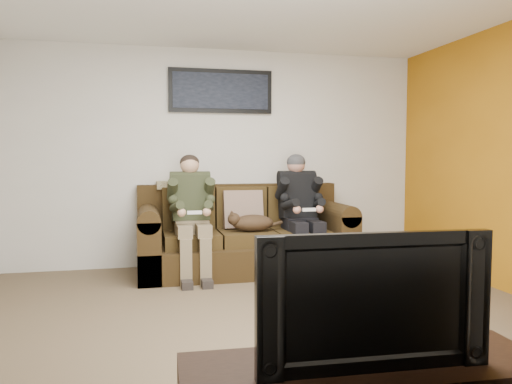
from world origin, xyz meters
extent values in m
plane|color=brown|center=(0.00, 0.00, 0.00)|extent=(5.00, 5.00, 0.00)
plane|color=beige|center=(0.00, 2.25, 1.30)|extent=(5.00, 0.00, 5.00)
plane|color=beige|center=(0.00, -2.25, 1.30)|extent=(5.00, 0.00, 5.00)
cube|color=#31220E|center=(0.21, 1.75, 0.16)|extent=(2.40, 1.04, 0.33)
cube|color=#31220E|center=(0.21, 2.16, 0.65)|extent=(2.40, 0.22, 0.65)
cube|color=#31220E|center=(-0.87, 1.75, 0.33)|extent=(0.24, 1.04, 0.65)
cube|color=#31220E|center=(1.29, 1.75, 0.33)|extent=(0.24, 1.04, 0.65)
cylinder|color=#31220E|center=(-0.87, 1.75, 0.65)|extent=(0.24, 1.04, 0.24)
cylinder|color=#31220E|center=(1.29, 1.75, 0.65)|extent=(0.24, 1.04, 0.24)
cube|color=#3C2B12|center=(-0.41, 1.70, 0.40)|extent=(0.60, 0.65, 0.15)
cube|color=#3C2B12|center=(-0.41, 2.01, 0.72)|extent=(0.60, 0.15, 0.48)
cube|color=#3C2B12|center=(0.21, 1.70, 0.40)|extent=(0.60, 0.65, 0.15)
cube|color=#3C2B12|center=(0.21, 2.01, 0.72)|extent=(0.60, 0.15, 0.48)
cube|color=#3C2B12|center=(0.83, 1.70, 0.40)|extent=(0.60, 0.65, 0.15)
cube|color=#3C2B12|center=(0.83, 2.01, 0.72)|extent=(0.60, 0.15, 0.48)
cube|color=#846756|center=(0.21, 1.88, 0.70)|extent=(0.46, 0.22, 0.45)
cube|color=tan|center=(-0.52, 2.14, 0.98)|extent=(0.49, 0.24, 0.09)
cube|color=#79684C|center=(-0.41, 1.66, 0.55)|extent=(0.36, 0.30, 0.14)
cube|color=#2C301D|center=(-0.41, 1.76, 0.85)|extent=(0.40, 0.30, 0.53)
cylinder|color=#2C301D|center=(-0.41, 1.78, 1.06)|extent=(0.44, 0.18, 0.18)
sphere|color=tan|center=(-0.41, 1.80, 1.22)|extent=(0.21, 0.21, 0.21)
cube|color=#79684C|center=(-0.51, 1.46, 0.54)|extent=(0.15, 0.42, 0.13)
cube|color=#79684C|center=(-0.31, 1.46, 0.54)|extent=(0.15, 0.42, 0.13)
cube|color=#79684C|center=(-0.51, 1.26, 0.24)|extent=(0.12, 0.13, 0.48)
cube|color=#79684C|center=(-0.31, 1.26, 0.24)|extent=(0.12, 0.13, 0.48)
cube|color=black|center=(-0.51, 1.18, 0.04)|extent=(0.11, 0.26, 0.08)
cube|color=black|center=(-0.31, 1.18, 0.04)|extent=(0.11, 0.26, 0.08)
cylinder|color=#2C301D|center=(-0.61, 1.69, 0.95)|extent=(0.11, 0.30, 0.28)
cylinder|color=#2C301D|center=(-0.21, 1.69, 0.95)|extent=(0.11, 0.30, 0.28)
cylinder|color=#2C301D|center=(-0.58, 1.47, 0.79)|extent=(0.14, 0.32, 0.15)
cylinder|color=#2C301D|center=(-0.24, 1.47, 0.79)|extent=(0.14, 0.32, 0.15)
sphere|color=tan|center=(-0.54, 1.35, 0.74)|extent=(0.09, 0.09, 0.09)
sphere|color=tan|center=(-0.28, 1.35, 0.74)|extent=(0.09, 0.09, 0.09)
cube|color=white|center=(-0.41, 1.33, 0.74)|extent=(0.15, 0.04, 0.03)
ellipsoid|color=black|center=(-0.41, 1.82, 1.25)|extent=(0.22, 0.22, 0.17)
cube|color=black|center=(0.83, 1.66, 0.55)|extent=(0.36, 0.30, 0.14)
cube|color=black|center=(0.83, 1.76, 0.85)|extent=(0.40, 0.30, 0.53)
cylinder|color=black|center=(0.83, 1.78, 1.06)|extent=(0.44, 0.18, 0.18)
sphere|color=#A8705E|center=(0.83, 1.80, 1.22)|extent=(0.21, 0.21, 0.21)
cube|color=black|center=(0.73, 1.46, 0.54)|extent=(0.15, 0.42, 0.13)
cube|color=black|center=(0.93, 1.46, 0.54)|extent=(0.15, 0.42, 0.13)
cube|color=black|center=(0.73, 1.26, 0.24)|extent=(0.12, 0.13, 0.48)
cube|color=black|center=(0.93, 1.26, 0.24)|extent=(0.12, 0.13, 0.48)
cube|color=black|center=(0.73, 1.18, 0.04)|extent=(0.11, 0.26, 0.08)
cube|color=black|center=(0.93, 1.18, 0.04)|extent=(0.11, 0.26, 0.08)
cylinder|color=black|center=(0.63, 1.69, 0.95)|extent=(0.11, 0.30, 0.28)
cylinder|color=black|center=(1.03, 1.69, 0.95)|extent=(0.11, 0.30, 0.28)
cylinder|color=black|center=(0.66, 1.47, 0.79)|extent=(0.14, 0.32, 0.15)
cylinder|color=black|center=(1.00, 1.47, 0.79)|extent=(0.14, 0.32, 0.15)
sphere|color=#A8705E|center=(0.70, 1.35, 0.74)|extent=(0.09, 0.09, 0.09)
sphere|color=#A8705E|center=(0.96, 1.35, 0.74)|extent=(0.09, 0.09, 0.09)
cube|color=white|center=(0.83, 1.33, 0.74)|extent=(0.15, 0.04, 0.03)
ellipsoid|color=black|center=(0.83, 1.80, 1.25)|extent=(0.22, 0.22, 0.19)
ellipsoid|color=#4A321D|center=(0.26, 1.60, 0.57)|extent=(0.47, 0.26, 0.19)
sphere|color=#4A321D|center=(0.04, 1.57, 0.63)|extent=(0.14, 0.14, 0.14)
cone|color=#4A321D|center=(0.02, 1.54, 0.70)|extent=(0.04, 0.04, 0.04)
cone|color=#4A321D|center=(0.02, 1.61, 0.70)|extent=(0.04, 0.04, 0.04)
cylinder|color=#4A321D|center=(0.50, 1.65, 0.54)|extent=(0.26, 0.13, 0.08)
cube|color=black|center=(0.01, 2.22, 2.10)|extent=(1.25, 0.04, 0.52)
cube|color=black|center=(0.01, 2.19, 2.10)|extent=(1.15, 0.01, 0.42)
imported|color=black|center=(-0.06, -1.95, 0.75)|extent=(0.95, 0.16, 0.55)
camera|label=1|loc=(-0.94, -3.78, 1.31)|focal=35.00mm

